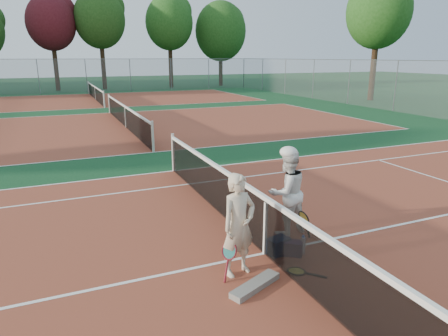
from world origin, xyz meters
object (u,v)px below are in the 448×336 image
Objects in this scene: net_main at (265,226)px; sports_bag_purple at (293,248)px; player_a at (239,225)px; racket_black_held at (303,226)px; player_b at (287,192)px; sports_bag_navy at (278,246)px; racket_spare at (296,271)px; racket_red at (229,260)px; water_bottle at (303,246)px.

net_main is 36.71× the size of sports_bag_purple.
racket_black_held is (1.55, 0.57, -0.51)m from player_a.
player_b is 4.48× the size of sports_bag_navy.
net_main is at bearing 16.56° from player_a.
racket_spare is 2.01× the size of sports_bag_purple.
racket_black_held is at bearing 99.11° from player_b.
racket_red is 0.96× the size of racket_spare.
net_main is 0.73m from water_bottle.
player_a is 5.29× the size of water_bottle.
player_b is at bearing -67.92° from racket_spare.
water_bottle is at bearing 44.18° from racket_black_held.
player_b is 1.10m from sports_bag_navy.
racket_red is 1.61× the size of sports_bag_navy.
player_b is at bearing 50.59° from sports_bag_navy.
water_bottle is at bearing -85.41° from racket_spare.
net_main is 0.61m from sports_bag_purple.
sports_bag_navy is (0.04, 0.64, 0.12)m from racket_spare.
sports_bag_navy is at bearing 155.79° from water_bottle.
racket_spare is at bearing -77.46° from net_main.
water_bottle is (-0.18, -0.85, -0.65)m from player_b.
net_main is 0.43m from sports_bag_navy.
net_main is at bearing 151.30° from sports_bag_purple.
player_b is 2.84× the size of racket_black_held.
racket_black_held is at bearing 11.73° from net_main.
sports_bag_purple is (0.21, -0.14, -0.02)m from sports_bag_navy.
racket_black_held is 0.74m from sports_bag_navy.
racket_red is at bearing -169.52° from sports_bag_purple.
sports_bag_purple is (1.09, 0.16, -0.67)m from player_a.
racket_red reaches higher than water_bottle.
water_bottle is (0.58, -0.26, -0.36)m from net_main.
water_bottle reaches higher than racket_spare.
sports_bag_purple is at bearing -5.03° from player_a.
sports_bag_navy is 0.25m from sports_bag_purple.
racket_black_held is at bearing -81.68° from racket_spare.
racket_spare is (0.84, -0.34, -0.78)m from player_a.
player_a is at bearing -149.96° from net_main.
net_main is 6.85× the size of player_b.
racket_red reaches higher than sports_bag_navy.
net_main is 19.09× the size of racket_red.
racket_red reaches higher than sports_bag_purple.
player_b is 0.67m from racket_black_held.
net_main is at bearing 156.07° from water_bottle.
sports_bag_navy is (-0.56, -0.68, -0.66)m from player_b.
sports_bag_purple is 0.17m from water_bottle.
player_a is at bearing 8.29° from racket_black_held.
racket_spare is (1.02, -0.26, -0.27)m from racket_red.
racket_red is 1.02× the size of racket_black_held.
sports_bag_purple is at bearing -33.38° from sports_bag_navy.
racket_red is 1.46m from water_bottle.
sports_bag_navy is (0.21, -0.09, -0.37)m from net_main.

